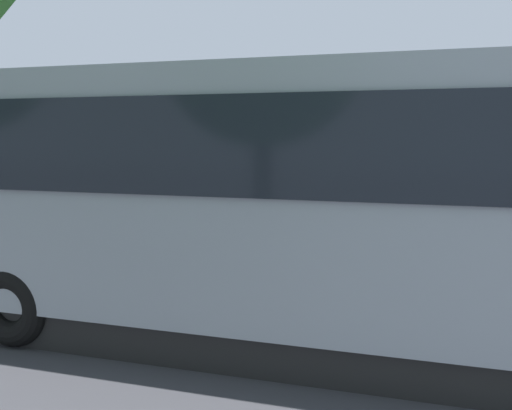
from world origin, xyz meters
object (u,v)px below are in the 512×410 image
(spectator_far_left, at_px, (441,230))
(tour_bus, at_px, (306,210))
(stunt_motorcycle, at_px, (143,193))
(traffic_cone, at_px, (205,225))
(spectator_left, at_px, (359,225))
(spectator_centre, at_px, (286,222))
(parked_motorcycle_silver, at_px, (487,277))
(spectator_right, at_px, (213,222))

(spectator_far_left, bearing_deg, tour_bus, 57.40)
(stunt_motorcycle, height_order, traffic_cone, stunt_motorcycle)
(spectator_left, distance_m, traffic_cone, 5.44)
(spectator_centre, height_order, traffic_cone, spectator_centre)
(spectator_centre, bearing_deg, parked_motorcycle_silver, 166.46)
(spectator_right, bearing_deg, tour_bus, 127.04)
(spectator_right, relative_size, stunt_motorcycle, 0.87)
(spectator_far_left, distance_m, spectator_centre, 2.49)
(parked_motorcycle_silver, height_order, stunt_motorcycle, stunt_motorcycle)
(spectator_far_left, relative_size, spectator_centre, 0.96)
(spectator_left, xyz_separation_m, traffic_cone, (3.93, -3.69, -0.73))
(spectator_right, distance_m, parked_motorcycle_silver, 4.45)
(tour_bus, bearing_deg, spectator_right, -52.96)
(parked_motorcycle_silver, bearing_deg, traffic_cone, -38.13)
(spectator_left, bearing_deg, tour_bus, 80.66)
(spectator_far_left, distance_m, traffic_cone, 6.49)
(traffic_cone, bearing_deg, parked_motorcycle_silver, 141.87)
(spectator_right, height_order, parked_motorcycle_silver, spectator_right)
(tour_bus, bearing_deg, spectator_far_left, -122.60)
(spectator_centre, relative_size, traffic_cone, 2.82)
(parked_motorcycle_silver, bearing_deg, spectator_centre, -13.54)
(spectator_centre, distance_m, parked_motorcycle_silver, 3.23)
(spectator_right, bearing_deg, stunt_motorcycle, -53.04)
(spectator_centre, height_order, stunt_motorcycle, spectator_centre)
(spectator_left, distance_m, spectator_right, 2.48)
(tour_bus, height_order, parked_motorcycle_silver, tour_bus)
(spectator_far_left, relative_size, traffic_cone, 2.72)
(spectator_left, xyz_separation_m, stunt_motorcycle, (5.83, -4.30, -0.04))
(tour_bus, bearing_deg, spectator_centre, -74.76)
(stunt_motorcycle, distance_m, traffic_cone, 2.11)
(spectator_far_left, bearing_deg, spectator_right, 1.42)
(stunt_motorcycle, bearing_deg, spectator_right, 126.96)
(spectator_far_left, xyz_separation_m, spectator_centre, (2.49, 0.05, 0.05))
(spectator_left, height_order, stunt_motorcycle, spectator_left)
(spectator_centre, height_order, spectator_right, spectator_centre)
(spectator_left, height_order, spectator_centre, spectator_centre)
(spectator_centre, distance_m, traffic_cone, 4.76)
(spectator_left, relative_size, parked_motorcycle_silver, 0.85)
(spectator_right, relative_size, parked_motorcycle_silver, 0.84)
(parked_motorcycle_silver, bearing_deg, stunt_motorcycle, -33.80)
(spectator_centre, xyz_separation_m, traffic_cone, (2.73, -3.83, -0.76))
(spectator_left, relative_size, spectator_right, 1.01)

